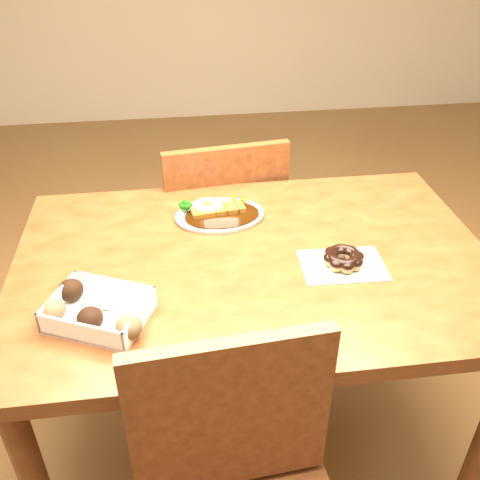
{
  "coord_description": "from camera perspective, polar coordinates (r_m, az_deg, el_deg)",
  "views": [
    {
      "loc": [
        -0.18,
        -1.08,
        1.53
      ],
      "look_at": [
        -0.04,
        -0.01,
        0.81
      ],
      "focal_mm": 40.0,
      "sensor_mm": 36.0,
      "label": 1
    }
  ],
  "objects": [
    {
      "name": "ground",
      "position": [
        1.88,
        1.14,
        -20.73
      ],
      "size": [
        6.0,
        6.0,
        0.0
      ],
      "primitive_type": "plane",
      "color": "brown",
      "rests_on": "ground"
    },
    {
      "name": "chair_far",
      "position": [
        1.94,
        -2.14,
        0.66
      ],
      "size": [
        0.47,
        0.47,
        0.87
      ],
      "rotation": [
        0.0,
        0.0,
        3.26
      ],
      "color": "#4F250F",
      "rests_on": "ground"
    },
    {
      "name": "table",
      "position": [
        1.41,
        1.44,
        -5.12
      ],
      "size": [
        1.2,
        0.8,
        0.75
      ],
      "color": "#4F250F",
      "rests_on": "ground"
    },
    {
      "name": "pon_de_ring",
      "position": [
        1.33,
        10.97,
        -1.99
      ],
      "size": [
        0.21,
        0.15,
        0.04
      ],
      "rotation": [
        0.0,
        0.0,
        -0.04
      ],
      "color": "silver",
      "rests_on": "table"
    },
    {
      "name": "donut_box",
      "position": [
        1.19,
        -15.14,
        -7.14
      ],
      "size": [
        0.25,
        0.22,
        0.06
      ],
      "rotation": [
        0.0,
        0.0,
        -0.43
      ],
      "color": "white",
      "rests_on": "table"
    },
    {
      "name": "katsu_curry_plate",
      "position": [
        1.51,
        -2.35,
        2.89
      ],
      "size": [
        0.26,
        0.19,
        0.05
      ],
      "rotation": [
        0.0,
        0.0,
        0.07
      ],
      "color": "white",
      "rests_on": "table"
    }
  ]
}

